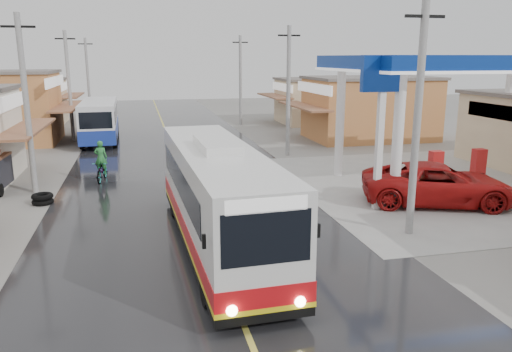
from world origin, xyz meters
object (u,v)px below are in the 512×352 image
object	(u,v)px
coach_bus	(217,196)
second_bus	(100,120)
jeepney	(439,184)
tyre_stack	(43,199)
cyclist	(102,168)

from	to	relation	value
coach_bus	second_bus	bearing A→B (deg)	100.74
jeepney	tyre_stack	xyz separation A→B (m)	(-16.43, 3.84, -0.65)
second_bus	jeepney	size ratio (longest dim) A/B	1.42
coach_bus	jeepney	world-z (taller)	coach_bus
second_bus	cyclist	size ratio (longest dim) A/B	4.27
second_bus	cyclist	distance (m)	12.79
coach_bus	cyclist	xyz separation A→B (m)	(-4.31, 10.11, -1.02)
cyclist	jeepney	bearing A→B (deg)	-19.04
second_bus	tyre_stack	xyz separation A→B (m)	(-1.36, -16.34, -1.37)
jeepney	tyre_stack	size ratio (longest dim) A/B	7.08
cyclist	coach_bus	bearing A→B (deg)	-58.29
coach_bus	tyre_stack	world-z (taller)	coach_bus
cyclist	tyre_stack	distance (m)	4.27
second_bus	tyre_stack	world-z (taller)	second_bus
tyre_stack	second_bus	bearing A→B (deg)	85.25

